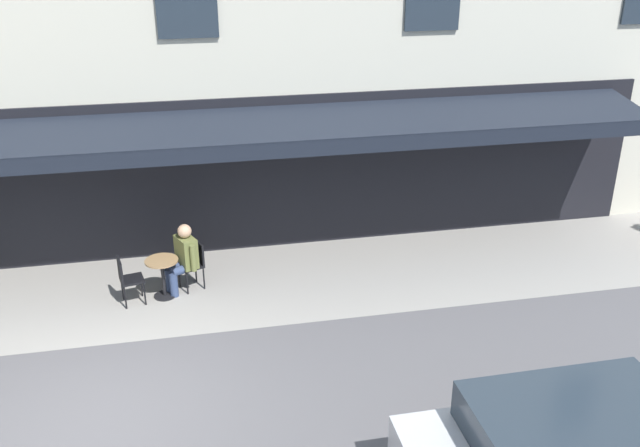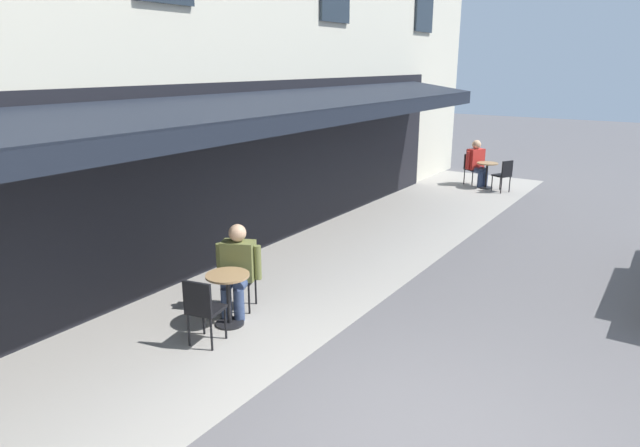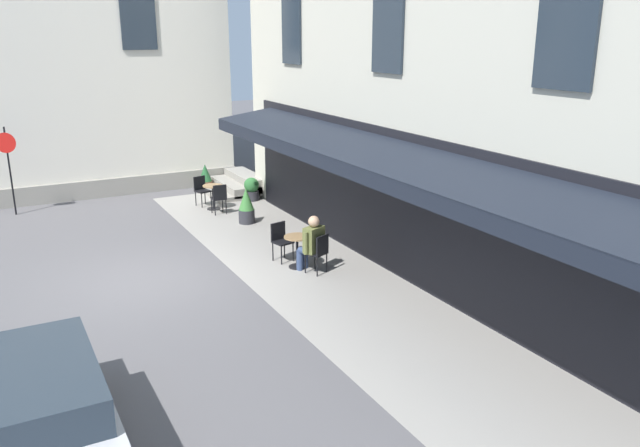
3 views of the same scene
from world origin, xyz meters
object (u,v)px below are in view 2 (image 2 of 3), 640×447
cafe_chair_black_under_awning (504,173)px  cafe_chair_black_kerbside (471,166)px  cafe_chair_black_corner_right (202,306)px  cafe_table_near_entrance (487,172)px  cafe_chair_black_facing_street (242,272)px  cafe_table_streetside (228,292)px  seated_companion_in_red (477,162)px  seated_patron_in_olive (237,267)px

cafe_chair_black_under_awning → cafe_chair_black_kerbside: 1.26m
cafe_chair_black_under_awning → cafe_chair_black_kerbside: bearing=-116.6°
cafe_chair_black_under_awning → cafe_chair_black_corner_right: bearing=-3.4°
cafe_table_near_entrance → cafe_chair_black_kerbside: size_ratio=0.82×
cafe_table_near_entrance → cafe_chair_black_under_awning: size_ratio=0.82×
cafe_chair_black_under_awning → cafe_chair_black_facing_street: same height
cafe_table_streetside → seated_companion_in_red: bearing=-179.2°
cafe_table_near_entrance → seated_patron_in_olive: bearing=-2.1°
cafe_chair_black_facing_street → cafe_table_streetside: bearing=23.7°
cafe_table_streetside → cafe_chair_black_facing_street: cafe_chair_black_facing_street is taller
cafe_table_near_entrance → seated_patron_in_olive: 10.30m
cafe_table_near_entrance → cafe_chair_black_kerbside: cafe_chair_black_kerbside is taller
cafe_chair_black_under_awning → seated_patron_in_olive: size_ratio=0.69×
cafe_chair_black_kerbside → seated_companion_in_red: (0.10, 0.19, 0.17)m
cafe_chair_black_under_awning → cafe_table_streetside: (10.40, -0.79, -0.06)m
cafe_chair_black_kerbside → cafe_chair_black_corner_right: bearing=2.3°
cafe_chair_black_facing_street → cafe_chair_black_under_awning: bearing=173.9°
cafe_chair_black_corner_right → seated_patron_in_olive: seated_patron_in_olive is taller
cafe_table_streetside → seated_patron_in_olive: bearing=-156.3°
cafe_table_streetside → seated_patron_in_olive: 0.47m
cafe_chair_black_kerbside → cafe_table_streetside: cafe_chair_black_kerbside is taller
cafe_table_near_entrance → cafe_table_streetside: (10.67, -0.22, 0.00)m
cafe_chair_black_kerbside → cafe_chair_black_corner_right: 11.59m
cafe_table_near_entrance → cafe_chair_black_corner_right: 11.29m
cafe_table_near_entrance → cafe_chair_black_kerbside: (-0.29, -0.56, 0.06)m
cafe_table_streetside → seated_patron_in_olive: (-0.38, -0.17, 0.21)m
cafe_chair_black_under_awning → seated_companion_in_red: 1.06m
cafe_table_streetside → seated_companion_in_red: seated_companion_in_red is taller
seated_companion_in_red → cafe_chair_black_under_awning: bearing=63.6°
cafe_table_near_entrance → seated_companion_in_red: size_ratio=0.56×
cafe_chair_black_under_awning → seated_companion_in_red: size_ratio=0.68×
cafe_chair_black_kerbside → seated_companion_in_red: 0.27m
cafe_chair_black_kerbside → cafe_chair_black_corner_right: size_ratio=1.00×
cafe_chair_black_facing_street → seated_patron_in_olive: (0.20, 0.09, 0.16)m
cafe_chair_black_under_awning → cafe_chair_black_kerbside: (-0.57, -1.13, 0.00)m
cafe_table_streetside → seated_companion_in_red: size_ratio=0.56×
seated_patron_in_olive → cafe_chair_black_kerbside: bearing=-179.0°
cafe_chair_black_corner_right → cafe_table_near_entrance: bearing=179.6°
cafe_chair_black_kerbside → cafe_chair_black_corner_right: same height
cafe_table_streetside → cafe_table_near_entrance: bearing=178.8°
cafe_chair_black_kerbside → seated_companion_in_red: size_ratio=0.68×
cafe_chair_black_corner_right → seated_companion_in_red: 11.48m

